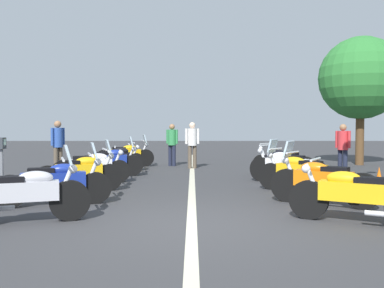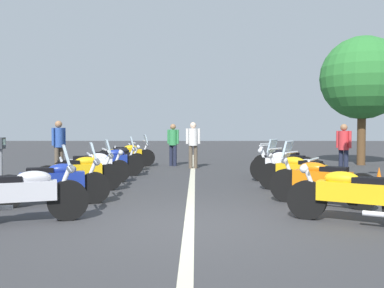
# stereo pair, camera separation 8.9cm
# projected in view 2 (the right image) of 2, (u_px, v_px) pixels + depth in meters

# --- Properties ---
(ground_plane) EXTENTS (80.00, 80.00, 0.00)m
(ground_plane) POSITION_uv_depth(u_px,v_px,m) (189.00, 226.00, 6.36)
(ground_plane) COLOR #38383A
(lane_centre_stripe) EXTENTS (21.63, 0.16, 0.01)m
(lane_centre_stripe) POSITION_uv_depth(u_px,v_px,m) (192.00, 180.00, 11.92)
(lane_centre_stripe) COLOR beige
(lane_centre_stripe) RESTS_ON ground_plane
(motorcycle_left_row_0) EXTENTS (0.89, 1.95, 1.21)m
(motorcycle_left_row_0) POSITION_uv_depth(u_px,v_px,m) (24.00, 193.00, 6.50)
(motorcycle_left_row_0) COLOR black
(motorcycle_left_row_0) RESTS_ON ground_plane
(motorcycle_left_row_1) EXTENTS (0.92, 2.09, 1.20)m
(motorcycle_left_row_1) POSITION_uv_depth(u_px,v_px,m) (54.00, 181.00, 7.99)
(motorcycle_left_row_1) COLOR black
(motorcycle_left_row_1) RESTS_ON ground_plane
(motorcycle_left_row_2) EXTENTS (0.90, 1.94, 1.20)m
(motorcycle_left_row_2) POSITION_uv_depth(u_px,v_px,m) (80.00, 172.00, 9.70)
(motorcycle_left_row_2) COLOR black
(motorcycle_left_row_2) RESTS_ON ground_plane
(motorcycle_left_row_3) EXTENTS (0.66, 2.07, 0.98)m
(motorcycle_left_row_3) POSITION_uv_depth(u_px,v_px,m) (92.00, 166.00, 11.28)
(motorcycle_left_row_3) COLOR black
(motorcycle_left_row_3) RESTS_ON ground_plane
(motorcycle_left_row_4) EXTENTS (0.69, 2.01, 1.21)m
(motorcycle_left_row_4) POSITION_uv_depth(u_px,v_px,m) (111.00, 161.00, 12.77)
(motorcycle_left_row_4) COLOR black
(motorcycle_left_row_4) RESTS_ON ground_plane
(motorcycle_left_row_5) EXTENTS (0.81, 1.97, 0.98)m
(motorcycle_left_row_5) POSITION_uv_depth(u_px,v_px,m) (117.00, 158.00, 14.33)
(motorcycle_left_row_5) COLOR black
(motorcycle_left_row_5) RESTS_ON ground_plane
(motorcycle_left_row_6) EXTENTS (0.84, 2.16, 1.22)m
(motorcycle_left_row_6) POSITION_uv_depth(u_px,v_px,m) (127.00, 154.00, 15.86)
(motorcycle_left_row_6) COLOR black
(motorcycle_left_row_6) RESTS_ON ground_plane
(motorcycle_right_row_0) EXTENTS (1.13, 1.87, 0.99)m
(motorcycle_right_row_0) POSITION_uv_depth(u_px,v_px,m) (352.00, 195.00, 6.46)
(motorcycle_right_row_0) COLOR black
(motorcycle_right_row_0) RESTS_ON ground_plane
(motorcycle_right_row_1) EXTENTS (1.28, 1.81, 1.22)m
(motorcycle_right_row_1) POSITION_uv_depth(u_px,v_px,m) (321.00, 181.00, 7.98)
(motorcycle_right_row_1) COLOR black
(motorcycle_right_row_1) RESTS_ON ground_plane
(motorcycle_right_row_2) EXTENTS (1.39, 1.79, 1.21)m
(motorcycle_right_row_2) POSITION_uv_depth(u_px,v_px,m) (300.00, 172.00, 9.59)
(motorcycle_right_row_2) COLOR black
(motorcycle_right_row_2) RESTS_ON ground_plane
(motorcycle_right_row_3) EXTENTS (1.44, 1.81, 1.02)m
(motorcycle_right_row_3) POSITION_uv_depth(u_px,v_px,m) (286.00, 166.00, 11.13)
(motorcycle_right_row_3) COLOR black
(motorcycle_right_row_3) RESTS_ON ground_plane
(motorcycle_right_row_4) EXTENTS (1.38, 1.70, 1.00)m
(motorcycle_right_row_4) POSITION_uv_depth(u_px,v_px,m) (283.00, 161.00, 12.73)
(motorcycle_right_row_4) COLOR black
(motorcycle_right_row_4) RESTS_ON ground_plane
(parking_meter) EXTENTS (0.18, 0.13, 1.29)m
(parking_meter) POSITION_uv_depth(u_px,v_px,m) (1.00, 158.00, 8.19)
(parking_meter) COLOR slate
(parking_meter) RESTS_ON ground_plane
(traffic_cone_0) EXTENTS (0.36, 0.36, 0.61)m
(traffic_cone_0) POSITION_uv_depth(u_px,v_px,m) (379.00, 181.00, 9.32)
(traffic_cone_0) COLOR orange
(traffic_cone_0) RESTS_ON ground_plane
(bystander_0) EXTENTS (0.33, 0.46, 1.62)m
(bystander_0) POSITION_uv_depth(u_px,v_px,m) (173.00, 141.00, 16.20)
(bystander_0) COLOR #1E2338
(bystander_0) RESTS_ON ground_plane
(bystander_1) EXTENTS (0.45, 0.34, 1.70)m
(bystander_1) POSITION_uv_depth(u_px,v_px,m) (59.00, 142.00, 13.64)
(bystander_1) COLOR brown
(bystander_1) RESTS_ON ground_plane
(bystander_2) EXTENTS (0.32, 0.52, 1.67)m
(bystander_2) POSITION_uv_depth(u_px,v_px,m) (193.00, 141.00, 15.23)
(bystander_2) COLOR brown
(bystander_2) RESTS_ON ground_plane
(bystander_3) EXTENTS (0.44, 0.35, 1.59)m
(bystander_3) POSITION_uv_depth(u_px,v_px,m) (344.00, 145.00, 13.06)
(bystander_3) COLOR #1E2338
(bystander_3) RESTS_ON ground_plane
(roadside_tree_0) EXTENTS (3.24, 3.24, 5.05)m
(roadside_tree_0) POSITION_uv_depth(u_px,v_px,m) (362.00, 78.00, 16.47)
(roadside_tree_0) COLOR brown
(roadside_tree_0) RESTS_ON ground_plane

